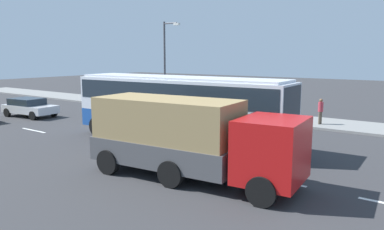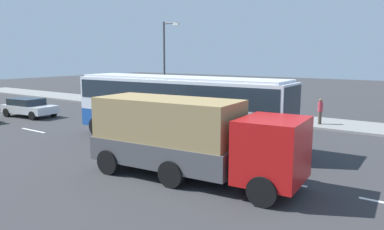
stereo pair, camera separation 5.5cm
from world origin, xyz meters
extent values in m
plane|color=#333335|center=(0.00, 0.00, 0.00)|extent=(120.00, 120.00, 0.00)
cube|color=gray|center=(0.00, 9.99, 0.07)|extent=(80.00, 4.00, 0.15)
cube|color=white|center=(-9.78, -2.37, 0.00)|extent=(2.40, 0.16, 0.01)
cube|color=white|center=(-2.51, -2.37, 0.00)|extent=(2.40, 0.16, 0.01)
cube|color=white|center=(3.03, -2.37, 0.00)|extent=(2.40, 0.16, 0.01)
cube|color=white|center=(5.90, -2.37, 0.00)|extent=(2.40, 0.16, 0.01)
cube|color=#1E4C9E|center=(-0.61, 0.25, 1.04)|extent=(12.08, 2.94, 0.98)
cube|color=silver|center=(-0.61, 0.25, 2.43)|extent=(12.08, 2.94, 1.81)
cube|color=#1E2833|center=(-0.61, 0.25, 2.69)|extent=(11.84, 2.96, 1.00)
cube|color=#1E2833|center=(5.33, 0.52, 2.53)|extent=(0.22, 2.22, 1.45)
cube|color=silver|center=(-0.61, 0.25, 3.40)|extent=(11.59, 2.78, 0.12)
cylinder|color=black|center=(3.73, 1.60, 0.55)|extent=(1.11, 0.35, 1.10)
cylinder|color=black|center=(3.83, -0.71, 0.55)|extent=(1.11, 0.35, 1.10)
cylinder|color=black|center=(-4.25, 1.24, 0.55)|extent=(1.11, 0.35, 1.10)
cylinder|color=black|center=(-4.15, -1.06, 0.55)|extent=(1.11, 0.35, 1.10)
cylinder|color=black|center=(-5.45, 1.19, 0.55)|extent=(1.11, 0.35, 1.10)
cylinder|color=black|center=(-5.34, -1.12, 0.55)|extent=(1.11, 0.35, 1.10)
cube|color=red|center=(6.35, -3.75, 1.51)|extent=(2.21, 2.54, 2.06)
cube|color=#4C4C4F|center=(2.27, -4.12, 0.93)|extent=(5.97, 2.89, 0.90)
cube|color=#997F51|center=(2.27, -4.12, 2.16)|extent=(5.73, 2.77, 1.56)
cylinder|color=black|center=(6.35, -2.61, 0.48)|extent=(0.98, 0.37, 0.96)
cylinder|color=black|center=(6.55, -4.87, 0.48)|extent=(0.98, 0.37, 0.96)
cylinder|color=black|center=(3.07, -2.91, 0.48)|extent=(0.98, 0.37, 0.96)
cylinder|color=black|center=(3.27, -5.17, 0.48)|extent=(0.98, 0.37, 0.96)
cylinder|color=black|center=(0.19, -3.17, 0.48)|extent=(0.98, 0.37, 0.96)
cylinder|color=black|center=(0.39, -5.43, 0.48)|extent=(0.98, 0.37, 0.96)
cube|color=silver|center=(-14.73, 0.41, 0.60)|extent=(4.39, 2.31, 0.56)
cube|color=#1E2833|center=(-15.05, 0.37, 1.13)|extent=(2.49, 1.96, 0.49)
cylinder|color=black|center=(-13.37, 1.45, 0.32)|extent=(0.66, 0.27, 0.64)
cylinder|color=black|center=(-13.18, -0.34, 0.32)|extent=(0.66, 0.27, 0.64)
cylinder|color=black|center=(-16.27, 1.15, 0.32)|extent=(0.66, 0.27, 0.64)
cylinder|color=black|center=(-16.09, -0.64, 0.32)|extent=(0.66, 0.27, 0.64)
cylinder|color=brown|center=(4.02, 9.28, 0.56)|extent=(0.14, 0.14, 0.82)
cylinder|color=brown|center=(3.98, 9.13, 0.56)|extent=(0.14, 0.14, 0.82)
cylinder|color=#B2333F|center=(4.00, 9.20, 1.27)|extent=(0.32, 0.32, 0.61)
sphere|color=brown|center=(4.00, 9.20, 1.69)|extent=(0.22, 0.22, 0.22)
cylinder|color=black|center=(0.89, 9.91, 0.57)|extent=(0.14, 0.14, 0.83)
cylinder|color=black|center=(0.90, 10.06, 0.57)|extent=(0.14, 0.14, 0.83)
cylinder|color=#338C4C|center=(0.89, 9.99, 1.30)|extent=(0.32, 0.32, 0.63)
sphere|color=#9E7051|center=(0.89, 9.99, 1.72)|extent=(0.23, 0.23, 0.23)
cylinder|color=#47474C|center=(-8.31, 8.38, 3.66)|extent=(0.16, 0.16, 7.02)
cylinder|color=#47474C|center=(-7.68, 8.38, 7.02)|extent=(1.25, 0.10, 0.10)
cube|color=silver|center=(-7.06, 8.38, 6.92)|extent=(0.50, 0.24, 0.16)
camera|label=1|loc=(11.10, -14.75, 4.53)|focal=34.77mm
camera|label=2|loc=(11.06, -14.78, 4.53)|focal=34.77mm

